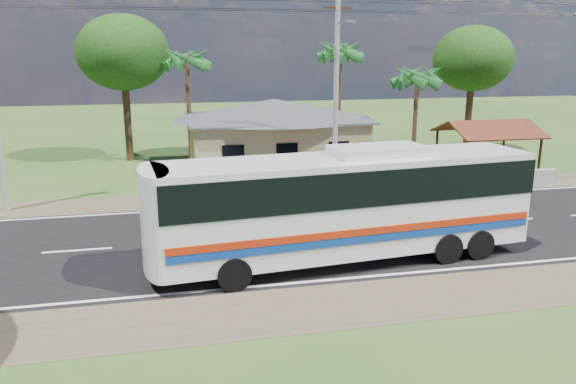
{
  "coord_description": "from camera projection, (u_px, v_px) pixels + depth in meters",
  "views": [
    {
      "loc": [
        -5.5,
        -21.06,
        7.32
      ],
      "look_at": [
        -0.69,
        1.0,
        1.58
      ],
      "focal_mm": 35.0,
      "sensor_mm": 36.0,
      "label": 1
    }
  ],
  "objects": [
    {
      "name": "utility_poles",
      "position": [
        330.0,
        82.0,
        28.15
      ],
      "size": [
        32.8,
        2.22,
        11.0
      ],
      "color": "#9E9E99",
      "rests_on": "ground"
    },
    {
      "name": "tree_behind_shed",
      "position": [
        473.0,
        59.0,
        39.69
      ],
      "size": [
        5.6,
        5.6,
        9.02
      ],
      "color": "#47301E",
      "rests_on": "ground"
    },
    {
      "name": "palm_mid",
      "position": [
        340.0,
        52.0,
        37.03
      ],
      "size": [
        2.8,
        2.8,
        8.2
      ],
      "color": "#47301E",
      "rests_on": "ground"
    },
    {
      "name": "tree_behind_house",
      "position": [
        123.0,
        53.0,
        36.52
      ],
      "size": [
        6.0,
        6.0,
        9.61
      ],
      "color": "#47301E",
      "rests_on": "ground"
    },
    {
      "name": "coach_bus",
      "position": [
        348.0,
        198.0,
        19.46
      ],
      "size": [
        13.39,
        4.04,
        4.09
      ],
      "rotation": [
        0.0,
        0.0,
        0.1
      ],
      "color": "silver",
      "rests_on": "ground"
    },
    {
      "name": "house",
      "position": [
        273.0,
        127.0,
        34.74
      ],
      "size": [
        12.4,
        10.0,
        5.0
      ],
      "color": "tan",
      "rests_on": "ground"
    },
    {
      "name": "palm_far",
      "position": [
        187.0,
        60.0,
        35.56
      ],
      "size": [
        2.8,
        2.8,
        7.7
      ],
      "color": "#47301E",
      "rests_on": "ground"
    },
    {
      "name": "concrete_barrier",
      "position": [
        497.0,
        180.0,
        30.55
      ],
      "size": [
        7.0,
        0.3,
        0.9
      ],
      "primitive_type": "cube",
      "color": "#9E9E99",
      "rests_on": "ground"
    },
    {
      "name": "waiting_shed",
      "position": [
        488.0,
        130.0,
        32.94
      ],
      "size": [
        5.2,
        4.48,
        3.35
      ],
      "color": "#3B2115",
      "rests_on": "ground"
    },
    {
      "name": "road",
      "position": [
        310.0,
        234.0,
        22.88
      ],
      "size": [
        120.0,
        16.0,
        0.03
      ],
      "color": "black",
      "rests_on": "ground"
    },
    {
      "name": "motorcycle",
      "position": [
        467.0,
        180.0,
        30.19
      ],
      "size": [
        2.06,
        1.31,
        1.02
      ],
      "primitive_type": "imported",
      "rotation": [
        0.0,
        0.0,
        1.93
      ],
      "color": "black",
      "rests_on": "ground"
    },
    {
      "name": "ground",
      "position": [
        310.0,
        235.0,
        22.88
      ],
      "size": [
        120.0,
        120.0,
        0.0
      ],
      "primitive_type": "plane",
      "color": "#2C4C1B",
      "rests_on": "ground"
    },
    {
      "name": "palm_near",
      "position": [
        417.0,
        77.0,
        33.85
      ],
      "size": [
        2.8,
        2.8,
        6.7
      ],
      "color": "#47301E",
      "rests_on": "ground"
    }
  ]
}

